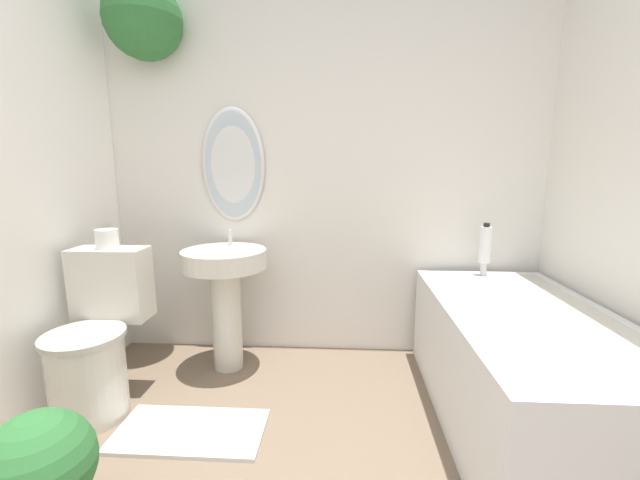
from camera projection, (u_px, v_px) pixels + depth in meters
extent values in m
cube|color=silver|center=(325.00, 169.00, 2.48)|extent=(2.84, 0.06, 2.40)
ellipsoid|color=silver|center=(233.00, 165.00, 2.47)|extent=(0.40, 0.02, 0.70)
ellipsoid|color=silver|center=(233.00, 165.00, 2.46)|extent=(0.36, 0.01, 0.66)
cylinder|color=#9E6042|center=(142.00, 1.00, 2.21)|extent=(0.20, 0.20, 0.11)
sphere|color=#2D6B33|center=(143.00, 19.00, 2.23)|extent=(0.44, 0.44, 0.44)
cylinder|color=beige|center=(88.00, 378.00, 1.89)|extent=(0.34, 0.34, 0.41)
cylinder|color=#B1ADA0|center=(83.00, 336.00, 1.85)|extent=(0.37, 0.37, 0.02)
cube|color=beige|center=(112.00, 284.00, 2.08)|extent=(0.38, 0.18, 0.38)
cylinder|color=beige|center=(227.00, 318.00, 2.37)|extent=(0.18, 0.18, 0.63)
cylinder|color=beige|center=(224.00, 259.00, 2.30)|extent=(0.49, 0.49, 0.11)
cylinder|color=silver|center=(230.00, 237.00, 2.41)|extent=(0.02, 0.02, 0.10)
cube|color=silver|center=(524.00, 370.00, 1.82)|extent=(0.75, 1.42, 0.57)
cube|color=beige|center=(530.00, 316.00, 1.77)|extent=(0.65, 1.32, 0.04)
cylinder|color=silver|center=(483.00, 269.00, 2.36)|extent=(0.04, 0.04, 0.08)
cylinder|color=white|center=(485.00, 245.00, 2.34)|extent=(0.07, 0.07, 0.22)
cylinder|color=black|center=(487.00, 225.00, 2.32)|extent=(0.04, 0.04, 0.02)
sphere|color=#2D6B33|center=(38.00, 466.00, 1.24)|extent=(0.34, 0.34, 0.34)
cube|color=silver|center=(190.00, 431.00, 1.81)|extent=(0.68, 0.34, 0.02)
cylinder|color=white|center=(107.00, 239.00, 2.03)|extent=(0.11, 0.11, 0.10)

